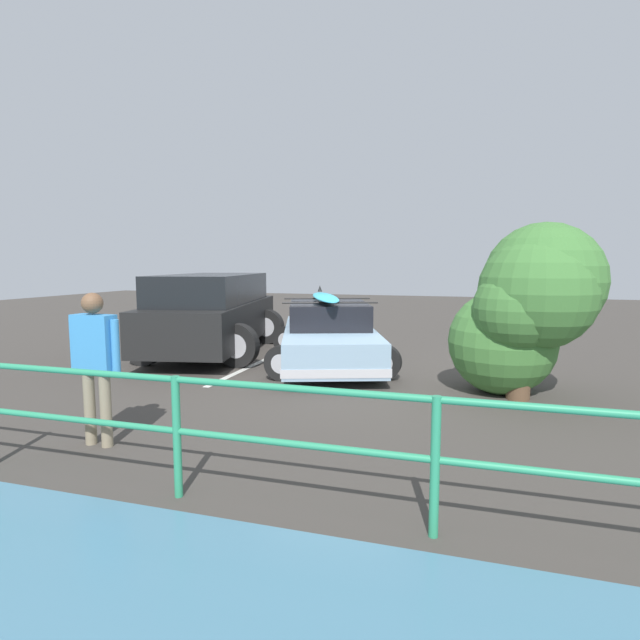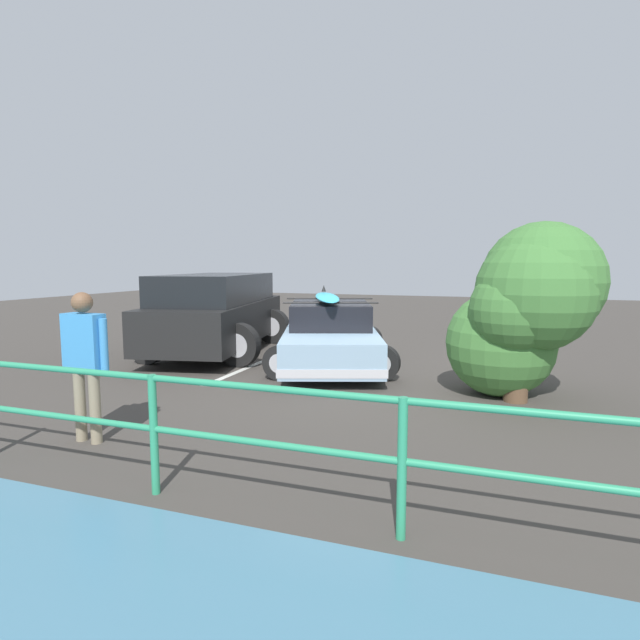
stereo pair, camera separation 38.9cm
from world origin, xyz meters
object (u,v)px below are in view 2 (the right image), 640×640
Objects in this scene: sedan_car at (330,335)px; bush_near_left at (525,306)px; suv_car at (217,312)px; person_bystander at (85,353)px.

bush_near_left is at bearing 156.71° from sedan_car.
person_bystander is at bearing 106.46° from suv_car.
sedan_car is at bearing -23.29° from bush_near_left.
sedan_car is 1.75× the size of bush_near_left.
suv_car is 6.55m from bush_near_left.
sedan_car is 0.89× the size of suv_car.
person_bystander is (-1.60, 5.43, 0.09)m from suv_car.
bush_near_left is (-3.44, 1.48, 0.80)m from sedan_car.
sedan_car is 5.13m from person_bystander.
sedan_car is at bearing 170.75° from suv_car.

